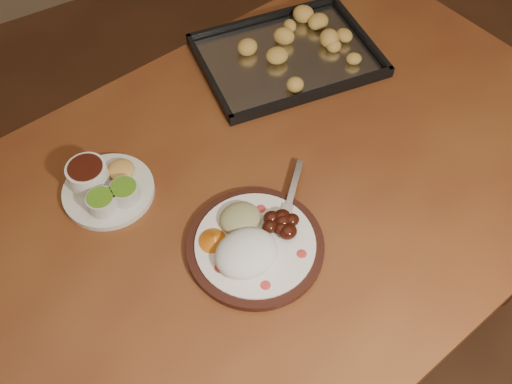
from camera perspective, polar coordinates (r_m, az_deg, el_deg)
ground at (r=1.74m, az=1.65°, el=-18.21°), size 4.00×4.00×0.00m
dining_table at (r=1.20m, az=0.01°, el=-2.74°), size 1.62×1.12×0.75m
dinner_plate at (r=1.04m, az=-0.35°, el=-5.16°), size 0.30×0.25×0.06m
condiment_saucer at (r=1.14m, az=-14.93°, el=0.56°), size 0.18×0.18×0.06m
baking_tray at (r=1.37m, az=3.11°, el=13.50°), size 0.44×0.35×0.04m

